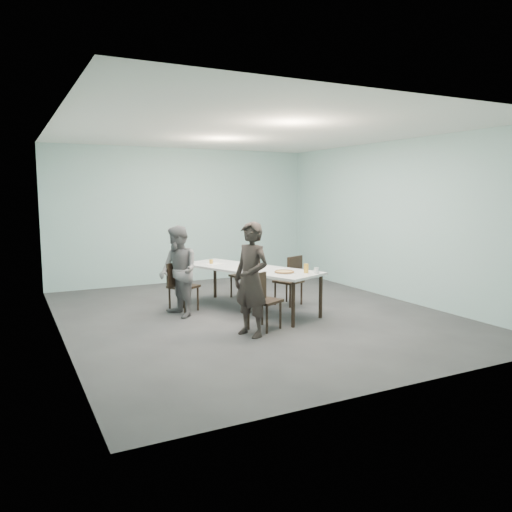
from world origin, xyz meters
name	(u,v)px	position (x,y,z in m)	size (l,w,h in m)	color
ground	(253,314)	(0.00, 0.00, 0.00)	(7.00, 7.00, 0.00)	#333335
room_shell	(253,193)	(0.00, 0.00, 2.03)	(6.02, 7.02, 3.01)	#9CC4C4
table	(249,271)	(0.07, 0.29, 0.69)	(1.81, 2.75, 0.75)	white
chair_near_left	(261,297)	(-0.32, -0.91, 0.50)	(0.65, 0.56, 0.87)	black
chair_far_left	(180,283)	(-1.02, 0.71, 0.50)	(0.64, 0.58, 0.87)	black
chair_near_right	(291,277)	(0.97, 0.40, 0.50)	(0.65, 0.55, 0.87)	black
chair_far_right	(247,272)	(0.51, 1.30, 0.50)	(0.64, 0.49, 0.87)	black
diner_near	(251,279)	(-0.57, -1.08, 0.81)	(0.59, 0.39, 1.63)	black
diner_far	(178,272)	(-1.15, 0.43, 0.75)	(0.73, 0.57, 1.50)	slate
pizza	(284,272)	(0.31, -0.50, 0.77)	(0.34, 0.34, 0.04)	white
side_plate	(279,269)	(0.43, -0.09, 0.76)	(0.18, 0.18, 0.01)	white
beer_glass	(306,268)	(0.63, -0.64, 0.82)	(0.08, 0.08, 0.15)	gold
water_tumbler	(316,271)	(0.75, -0.75, 0.80)	(0.08, 0.08, 0.09)	silver
tealight	(248,267)	(0.02, 0.23, 0.77)	(0.06, 0.06, 0.05)	silver
amber_tumbler	(211,262)	(-0.35, 0.99, 0.79)	(0.07, 0.07, 0.08)	gold
menu	(214,264)	(-0.30, 0.97, 0.75)	(0.30, 0.22, 0.01)	silver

